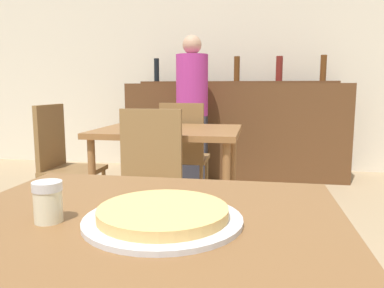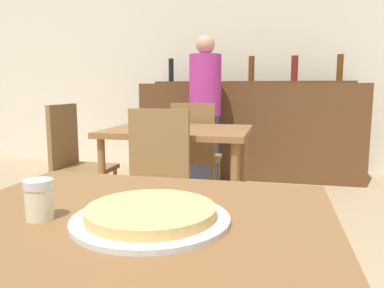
{
  "view_description": "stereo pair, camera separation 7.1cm",
  "coord_description": "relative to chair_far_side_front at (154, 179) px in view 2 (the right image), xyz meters",
  "views": [
    {
      "loc": [
        0.26,
        -0.78,
        1.06
      ],
      "look_at": [
        0.03,
        0.55,
        0.86
      ],
      "focal_mm": 35.0,
      "sensor_mm": 36.0,
      "label": 1
    },
    {
      "loc": [
        0.33,
        -0.76,
        1.06
      ],
      "look_at": [
        0.03,
        0.55,
        0.86
      ],
      "focal_mm": 35.0,
      "sensor_mm": 36.0,
      "label": 2
    }
  ],
  "objects": [
    {
      "name": "chair_far_side_left",
      "position": [
        -0.85,
        0.56,
        0.0
      ],
      "size": [
        0.4,
        0.4,
        0.94
      ],
      "rotation": [
        0.0,
        0.0,
        1.57
      ],
      "color": "olive",
      "rests_on": "ground_plane"
    },
    {
      "name": "cheese_shaker",
      "position": [
        0.17,
        -1.33,
        0.28
      ],
      "size": [
        0.07,
        0.07,
        0.09
      ],
      "color": "beige",
      "rests_on": "dining_table_near"
    },
    {
      "name": "dining_table_near",
      "position": [
        0.37,
        -1.3,
        0.14
      ],
      "size": [
        0.95,
        0.86,
        0.76
      ],
      "color": "brown",
      "rests_on": "ground_plane"
    },
    {
      "name": "bar_back_shelf",
      "position": [
        0.39,
        2.62,
        0.66
      ],
      "size": [
        2.39,
        0.24,
        0.33
      ],
      "color": "brown",
      "rests_on": "bar_counter"
    },
    {
      "name": "dining_table_far",
      "position": [
        -0.0,
        0.56,
        0.15
      ],
      "size": [
        1.02,
        0.8,
        0.78
      ],
      "color": "brown",
      "rests_on": "ground_plane"
    },
    {
      "name": "bar_counter",
      "position": [
        0.37,
        2.48,
        0.03
      ],
      "size": [
        2.6,
        0.56,
        1.12
      ],
      "color": "brown",
      "rests_on": "ground_plane"
    },
    {
      "name": "person_standing",
      "position": [
        -0.06,
        1.9,
        0.34
      ],
      "size": [
        0.34,
        0.34,
        1.62
      ],
      "color": "#2D2D38",
      "rests_on": "ground_plane"
    },
    {
      "name": "wall_back",
      "position": [
        0.37,
        2.99,
        0.87
      ],
      "size": [
        8.0,
        0.05,
        2.8
      ],
      "color": "silver",
      "rests_on": "ground_plane"
    },
    {
      "name": "chair_far_side_front",
      "position": [
        0.0,
        0.0,
        0.0
      ],
      "size": [
        0.4,
        0.4,
        0.94
      ],
      "color": "olive",
      "rests_on": "ground_plane"
    },
    {
      "name": "pizza_tray",
      "position": [
        0.43,
        -1.29,
        0.25
      ],
      "size": [
        0.36,
        0.36,
        0.04
      ],
      "color": "silver",
      "rests_on": "dining_table_near"
    },
    {
      "name": "chair_far_side_back",
      "position": [
        0.0,
        1.13,
        0.0
      ],
      "size": [
        0.4,
        0.4,
        0.94
      ],
      "rotation": [
        0.0,
        0.0,
        3.14
      ],
      "color": "olive",
      "rests_on": "ground_plane"
    }
  ]
}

